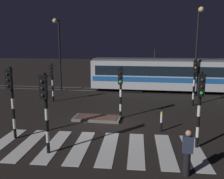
{
  "coord_description": "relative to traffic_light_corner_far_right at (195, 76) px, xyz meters",
  "views": [
    {
      "loc": [
        2.46,
        -13.54,
        4.67
      ],
      "look_at": [
        -0.31,
        3.58,
        1.4
      ],
      "focal_mm": 39.17,
      "sensor_mm": 36.0,
      "label": 1
    }
  ],
  "objects": [
    {
      "name": "traffic_light_corner_near_left",
      "position": [
        -9.82,
        -8.21,
        0.04
      ],
      "size": [
        0.36,
        0.42,
        3.59
      ],
      "color": "black",
      "rests_on": "ground"
    },
    {
      "name": "crosswalk_zebra",
      "position": [
        -5.66,
        -8.57,
        -2.31
      ],
      "size": [
        9.8,
        4.24,
        0.02
      ],
      "color": "silver",
      "rests_on": "ground"
    },
    {
      "name": "traffic_light_corner_near_right",
      "position": [
        -1.06,
        -7.92,
        -0.03
      ],
      "size": [
        0.36,
        0.42,
        3.47
      ],
      "color": "black",
      "rests_on": "ground"
    },
    {
      "name": "traffic_island",
      "position": [
        -6.46,
        -4.47,
        -2.24
      ],
      "size": [
        2.91,
        1.34,
        0.18
      ],
      "color": "slate",
      "rests_on": "ground"
    },
    {
      "name": "rail_far",
      "position": [
        -5.66,
        6.1,
        -2.31
      ],
      "size": [
        80.0,
        0.12,
        0.03
      ],
      "primitive_type": "cube",
      "color": "#59595E",
      "rests_on": "ground"
    },
    {
      "name": "pedestrian_waiting_at_kerb",
      "position": [
        -1.85,
        -10.39,
        -1.45
      ],
      "size": [
        0.36,
        0.24,
        1.71
      ],
      "color": "black",
      "rests_on": "ground"
    },
    {
      "name": "traffic_light_kerb_mid_left",
      "position": [
        -7.48,
        -9.55,
        -0.01
      ],
      "size": [
        0.36,
        0.42,
        3.5
      ],
      "color": "black",
      "rests_on": "ground"
    },
    {
      "name": "street_lamp_trackside_right",
      "position": [
        0.66,
        3.47,
        2.47
      ],
      "size": [
        0.44,
        1.21,
        7.62
      ],
      "color": "black",
      "rests_on": "ground"
    },
    {
      "name": "traffic_light_corner_far_left",
      "position": [
        -11.06,
        -0.39,
        -0.28
      ],
      "size": [
        0.36,
        0.42,
        3.11
      ],
      "color": "black",
      "rests_on": "ground"
    },
    {
      "name": "street_lamp_trackside_left",
      "position": [
        -12.06,
        3.85,
        2.1
      ],
      "size": [
        0.44,
        1.21,
        6.94
      ],
      "color": "black",
      "rests_on": "ground"
    },
    {
      "name": "ground_plane",
      "position": [
        -5.66,
        -5.23,
        -2.32
      ],
      "size": [
        120.0,
        120.0,
        0.0
      ],
      "primitive_type": "plane",
      "color": "black"
    },
    {
      "name": "traffic_light_median_centre",
      "position": [
        -5.04,
        -4.05,
        -0.17
      ],
      "size": [
        0.36,
        0.42,
        3.26
      ],
      "color": "black",
      "rests_on": "ground"
    },
    {
      "name": "bollard_island_edge",
      "position": [
        -2.58,
        -5.98,
        -1.77
      ],
      "size": [
        0.12,
        0.12,
        1.11
      ],
      "color": "black",
      "rests_on": "ground"
    },
    {
      "name": "rail_near",
      "position": [
        -5.66,
        4.67,
        -2.31
      ],
      "size": [
        80.0,
        0.12,
        0.03
      ],
      "primitive_type": "cube",
      "color": "#59595E",
      "rests_on": "ground"
    },
    {
      "name": "traffic_light_corner_far_right",
      "position": [
        0.0,
        0.0,
        0.0
      ],
      "size": [
        0.36,
        0.42,
        3.52
      ],
      "color": "black",
      "rests_on": "ground"
    },
    {
      "name": "tram",
      "position": [
        -0.3,
        5.38,
        -0.57
      ],
      "size": [
        17.55,
        2.58,
        4.15
      ],
      "color": "silver",
      "rests_on": "ground"
    }
  ]
}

